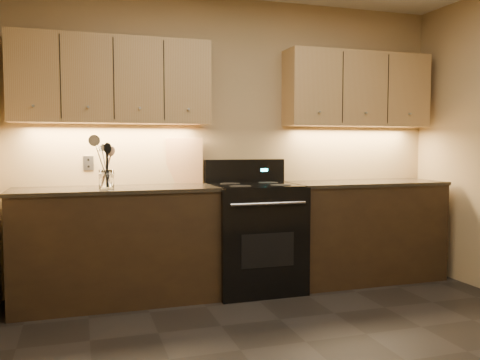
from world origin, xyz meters
The scene contains 14 objects.
wall_back centered at (0.00, 2.00, 1.30)m, with size 4.00×0.04×2.60m, color tan.
counter_left centered at (-1.10, 1.70, 0.47)m, with size 1.62×0.62×0.93m.
counter_right centered at (1.18, 1.70, 0.47)m, with size 1.46×0.62×0.93m.
stove centered at (0.08, 1.68, 0.48)m, with size 0.76×0.68×1.14m.
upper_cab_left centered at (-1.10, 1.85, 1.80)m, with size 1.60×0.30×0.70m, color tan.
upper_cab_right centered at (1.18, 1.85, 1.80)m, with size 1.44×0.30×0.70m, color tan.
outlet_plate centered at (-1.30, 1.99, 1.12)m, with size 0.09×0.01×0.12m, color #B2B5BA.
utensil_crock centered at (-1.17, 1.63, 1.00)m, with size 0.12×0.12×0.15m.
cutting_board centered at (-0.48, 1.97, 1.13)m, with size 0.32×0.02×0.41m, color tan.
wooden_spoon centered at (-1.21, 1.63, 1.11)m, with size 0.06×0.06×0.32m, color tan, non-canonical shape.
black_spoon centered at (-1.17, 1.65, 1.11)m, with size 0.06×0.06×0.34m, color black, non-canonical shape.
black_turner centered at (-1.17, 1.62, 1.12)m, with size 0.08×0.08×0.34m, color black, non-canonical shape.
steel_spatula centered at (-1.15, 1.64, 1.12)m, with size 0.08×0.08×0.35m, color silver, non-canonical shape.
steel_skimmer centered at (-1.15, 1.63, 1.15)m, with size 0.09×0.09×0.40m, color silver, non-canonical shape.
Camera 1 is at (-1.38, -2.48, 1.28)m, focal length 38.00 mm.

